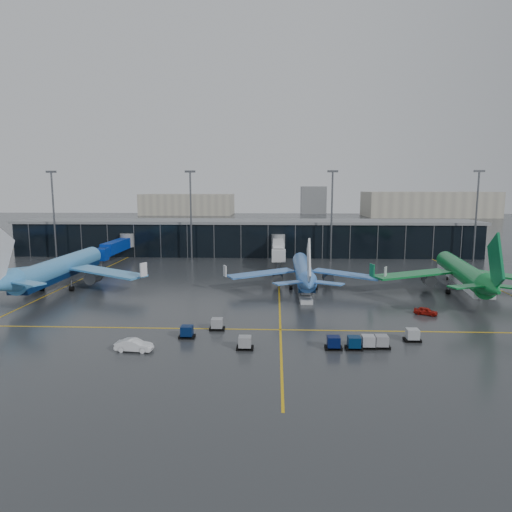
{
  "coord_description": "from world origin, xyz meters",
  "views": [
    {
      "loc": [
        9.21,
        -79.54,
        20.54
      ],
      "look_at": [
        5.0,
        18.0,
        6.0
      ],
      "focal_mm": 32.0,
      "sensor_mm": 36.0,
      "label": 1
    }
  ],
  "objects_px": {
    "airliner_arkefly": "(60,255)",
    "mobile_airstair": "(306,299)",
    "airliner_klm_near": "(303,260)",
    "baggage_carts": "(310,338)",
    "airliner_aer_lingus": "(463,260)",
    "service_van_white": "(134,345)",
    "service_van_red": "(426,311)"
  },
  "relations": [
    {
      "from": "airliner_arkefly",
      "to": "mobile_airstair",
      "type": "distance_m",
      "value": 51.0
    },
    {
      "from": "airliner_klm_near",
      "to": "baggage_carts",
      "type": "bearing_deg",
      "value": -91.42
    },
    {
      "from": "airliner_aer_lingus",
      "to": "baggage_carts",
      "type": "height_order",
      "value": "airliner_aer_lingus"
    },
    {
      "from": "airliner_arkefly",
      "to": "service_van_white",
      "type": "height_order",
      "value": "airliner_arkefly"
    },
    {
      "from": "airliner_arkefly",
      "to": "baggage_carts",
      "type": "height_order",
      "value": "airliner_arkefly"
    },
    {
      "from": "airliner_aer_lingus",
      "to": "service_van_red",
      "type": "relative_size",
      "value": 11.39
    },
    {
      "from": "airliner_arkefly",
      "to": "service_van_white",
      "type": "relative_size",
      "value": 9.49
    },
    {
      "from": "airliner_klm_near",
      "to": "mobile_airstair",
      "type": "xyz_separation_m",
      "value": [
        -0.15,
        -12.57,
        -5.0
      ]
    },
    {
      "from": "airliner_arkefly",
      "to": "airliner_klm_near",
      "type": "relative_size",
      "value": 1.2
    },
    {
      "from": "airliner_klm_near",
      "to": "baggage_carts",
      "type": "xyz_separation_m",
      "value": [
        -1.07,
        -34.72,
        -5.01
      ]
    },
    {
      "from": "airliner_arkefly",
      "to": "service_van_white",
      "type": "distance_m",
      "value": 44.49
    },
    {
      "from": "airliner_arkefly",
      "to": "mobile_airstair",
      "type": "xyz_separation_m",
      "value": [
        49.72,
        -9.55,
        -6.17
      ]
    },
    {
      "from": "airliner_arkefly",
      "to": "service_van_white",
      "type": "xyz_separation_m",
      "value": [
        26.19,
        -35.43,
        -6.16
      ]
    },
    {
      "from": "baggage_carts",
      "to": "airliner_aer_lingus",
      "type": "bearing_deg",
      "value": 44.53
    },
    {
      "from": "airliner_aer_lingus",
      "to": "airliner_arkefly",
      "type": "bearing_deg",
      "value": -171.71
    },
    {
      "from": "baggage_carts",
      "to": "service_van_white",
      "type": "xyz_separation_m",
      "value": [
        -22.61,
        -3.74,
        0.03
      ]
    },
    {
      "from": "service_van_white",
      "to": "airliner_arkefly",
      "type": "bearing_deg",
      "value": 41.15
    },
    {
      "from": "baggage_carts",
      "to": "mobile_airstair",
      "type": "bearing_deg",
      "value": 87.64
    },
    {
      "from": "service_van_white",
      "to": "baggage_carts",
      "type": "bearing_deg",
      "value": -75.93
    },
    {
      "from": "mobile_airstair",
      "to": "service_van_white",
      "type": "distance_m",
      "value": 34.98
    },
    {
      "from": "airliner_klm_near",
      "to": "mobile_airstair",
      "type": "height_order",
      "value": "airliner_klm_near"
    },
    {
      "from": "airliner_klm_near",
      "to": "airliner_aer_lingus",
      "type": "distance_m",
      "value": 31.39
    },
    {
      "from": "baggage_carts",
      "to": "service_van_white",
      "type": "height_order",
      "value": "baggage_carts"
    },
    {
      "from": "airliner_arkefly",
      "to": "service_van_red",
      "type": "bearing_deg",
      "value": -13.85
    },
    {
      "from": "mobile_airstair",
      "to": "baggage_carts",
      "type": "bearing_deg",
      "value": -93.23
    },
    {
      "from": "service_van_white",
      "to": "airliner_aer_lingus",
      "type": "bearing_deg",
      "value": -52.43
    },
    {
      "from": "baggage_carts",
      "to": "service_van_red",
      "type": "distance_m",
      "value": 24.91
    },
    {
      "from": "airliner_klm_near",
      "to": "service_van_white",
      "type": "relative_size",
      "value": 7.88
    },
    {
      "from": "mobile_airstair",
      "to": "airliner_arkefly",
      "type": "bearing_deg",
      "value": 168.26
    },
    {
      "from": "airliner_arkefly",
      "to": "airliner_aer_lingus",
      "type": "height_order",
      "value": "airliner_arkefly"
    },
    {
      "from": "airliner_klm_near",
      "to": "service_van_white",
      "type": "xyz_separation_m",
      "value": [
        -23.68,
        -38.46,
        -4.98
      ]
    },
    {
      "from": "baggage_carts",
      "to": "mobile_airstair",
      "type": "relative_size",
      "value": 9.58
    }
  ]
}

